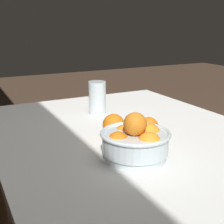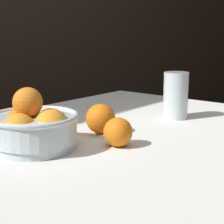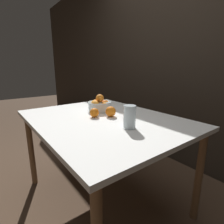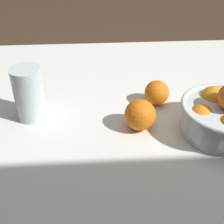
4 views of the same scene
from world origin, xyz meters
The scene contains 7 objects.
ground_plane centered at (0.00, 0.00, 0.00)m, with size 12.00×12.00×0.00m, color #4C3828.
back_wall centered at (0.00, 1.08, 1.30)m, with size 8.00×0.05×2.60m, color #2D261E.
dining_table centered at (0.00, 0.00, 0.66)m, with size 1.28×0.98×0.73m.
fruit_bowl centered at (-0.19, 0.10, 0.78)m, with size 0.21×0.21×0.15m.
juice_glass centered at (0.30, 0.00, 0.80)m, with size 0.08×0.08×0.15m.
orange_loose_near_bowl centered at (-0.05, -0.04, 0.77)m, with size 0.07×0.07×0.07m, color orange.
orange_loose_front centered at (0.01, 0.07, 0.77)m, with size 0.08×0.08×0.08m, color orange.
Camera 3 is at (1.08, -0.73, 1.11)m, focal length 28.00 mm.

